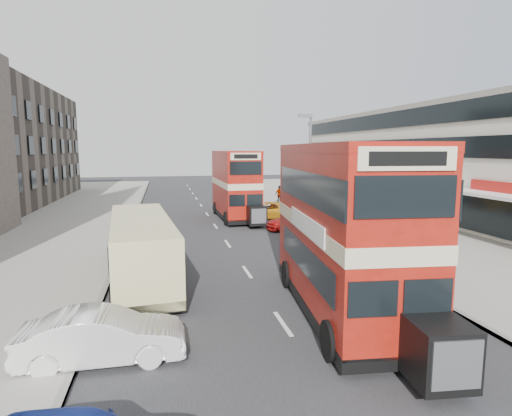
{
  "coord_description": "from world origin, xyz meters",
  "views": [
    {
      "loc": [
        -3.69,
        -10.61,
        5.67
      ],
      "look_at": [
        0.1,
        6.53,
        3.21
      ],
      "focal_mm": 29.52,
      "sensor_mm": 36.0,
      "label": 1
    }
  ],
  "objects": [
    {
      "name": "pavement_right",
      "position": [
        12.0,
        20.0,
        0.07
      ],
      "size": [
        12.0,
        90.0,
        0.15
      ],
      "primitive_type": "cube",
      "color": "gray",
      "rests_on": "ground"
    },
    {
      "name": "ground",
      "position": [
        0.0,
        0.0,
        0.0
      ],
      "size": [
        160.0,
        160.0,
        0.0
      ],
      "primitive_type": "plane",
      "color": "#28282B",
      "rests_on": "ground"
    },
    {
      "name": "road_surface",
      "position": [
        0.0,
        20.0,
        0.01
      ],
      "size": [
        12.0,
        90.0,
        0.01
      ],
      "primitive_type": "cube",
      "color": "#28282B",
      "rests_on": "ground"
    },
    {
      "name": "bus_main",
      "position": [
        2.27,
        2.51,
        2.98
      ],
      "size": [
        3.72,
        10.49,
        5.66
      ],
      "rotation": [
        0.0,
        0.0,
        3.04
      ],
      "color": "black",
      "rests_on": "ground"
    },
    {
      "name": "bus_second",
      "position": [
        2.08,
        23.26,
        2.81
      ],
      "size": [
        2.82,
        9.71,
        5.34
      ],
      "rotation": [
        0.0,
        0.0,
        3.16
      ],
      "color": "black",
      "rests_on": "ground"
    },
    {
      "name": "coach",
      "position": [
        -4.7,
        7.91,
        1.5
      ],
      "size": [
        3.3,
        9.77,
        2.54
      ],
      "rotation": [
        0.0,
        0.0,
        0.09
      ],
      "color": "black",
      "rests_on": "ground"
    },
    {
      "name": "cyclist",
      "position": [
        3.55,
        20.91,
        0.63
      ],
      "size": [
        0.65,
        1.79,
        1.92
      ],
      "rotation": [
        0.0,
        0.0,
        -0.02
      ],
      "color": "gray",
      "rests_on": "ground"
    },
    {
      "name": "pedestrian_near",
      "position": [
        8.67,
        12.62,
        1.08
      ],
      "size": [
        0.83,
        0.78,
        1.86
      ],
      "primitive_type": "imported",
      "rotation": [
        0.0,
        0.0,
        3.76
      ],
      "color": "gray",
      "rests_on": "pavement_right"
    },
    {
      "name": "commercial_row",
      "position": [
        19.95,
        22.0,
        4.7
      ],
      "size": [
        9.9,
        46.2,
        9.3
      ],
      "color": "beige",
      "rests_on": "ground"
    },
    {
      "name": "car_left_front",
      "position": [
        -5.39,
        0.66,
        0.71
      ],
      "size": [
        4.32,
        1.52,
        1.42
      ],
      "primitive_type": "imported",
      "rotation": [
        0.0,
        0.0,
        1.57
      ],
      "color": "white",
      "rests_on": "ground"
    },
    {
      "name": "car_right_a",
      "position": [
        5.47,
        17.44,
        0.64
      ],
      "size": [
        4.49,
        2.02,
        1.28
      ],
      "primitive_type": "imported",
      "rotation": [
        0.0,
        0.0,
        -1.52
      ],
      "color": "#A51210",
      "rests_on": "ground"
    },
    {
      "name": "kerb_left",
      "position": [
        -6.1,
        20.0,
        0.07
      ],
      "size": [
        0.2,
        90.0,
        0.16
      ],
      "primitive_type": "cube",
      "color": "gray",
      "rests_on": "ground"
    },
    {
      "name": "car_right_b",
      "position": [
        4.49,
        22.43,
        0.68
      ],
      "size": [
        4.97,
        2.38,
        1.37
      ],
      "primitive_type": "imported",
      "rotation": [
        0.0,
        0.0,
        -1.55
      ],
      "color": "orange",
      "rests_on": "ground"
    },
    {
      "name": "pavement_left",
      "position": [
        -12.0,
        20.0,
        0.07
      ],
      "size": [
        12.0,
        90.0,
        0.15
      ],
      "primitive_type": "cube",
      "color": "gray",
      "rests_on": "ground"
    },
    {
      "name": "pedestrian_far",
      "position": [
        7.86,
        30.58,
        1.06
      ],
      "size": [
        1.15,
        0.79,
        1.82
      ],
      "primitive_type": "imported",
      "rotation": [
        0.0,
        0.0,
        0.36
      ],
      "color": "gray",
      "rests_on": "pavement_right"
    },
    {
      "name": "kerb_right",
      "position": [
        6.1,
        20.0,
        0.07
      ],
      "size": [
        0.2,
        90.0,
        0.16
      ],
      "primitive_type": "cube",
      "color": "gray",
      "rests_on": "ground"
    },
    {
      "name": "street_lamp",
      "position": [
        6.52,
        18.0,
        4.78
      ],
      "size": [
        1.0,
        0.2,
        8.12
      ],
      "color": "slate",
      "rests_on": "ground"
    }
  ]
}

